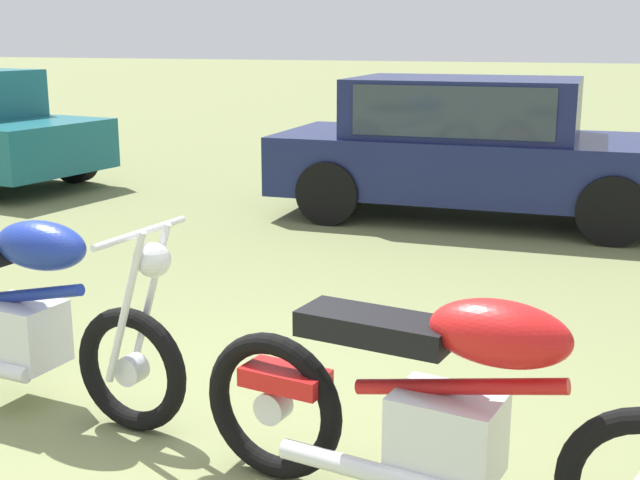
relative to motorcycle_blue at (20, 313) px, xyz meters
The scene contains 4 objects.
ground_plane 1.25m from the motorcycle_blue, ahead, with size 120.00×120.00×0.00m, color olive.
motorcycle_blue is the anchor object (origin of this frame).
motorcycle_red 2.28m from the motorcycle_blue, ahead, with size 2.13×0.66×1.02m.
car_navy 5.51m from the motorcycle_blue, 76.46° to the left, with size 4.12×1.93×1.43m.
Camera 1 is at (1.65, -3.01, 1.84)m, focal length 46.75 mm.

